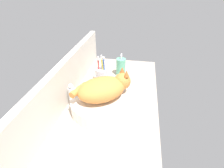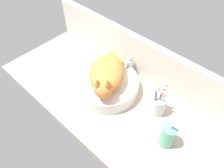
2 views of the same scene
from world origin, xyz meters
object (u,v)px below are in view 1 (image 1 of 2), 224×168
at_px(faucet, 74,94).
at_px(soap_dispenser, 121,67).
at_px(cat, 104,88).
at_px(toothbrush_cup, 101,75).
at_px(sink_basin, 102,104).

bearing_deg(faucet, soap_dispenser, -27.40).
height_order(cat, toothbrush_cup, cat).
bearing_deg(faucet, toothbrush_cup, -18.93).
xyz_separation_m(sink_basin, toothbrush_cup, (0.27, 0.07, 0.02)).
height_order(sink_basin, soap_dispenser, soap_dispenser).
bearing_deg(soap_dispenser, faucet, 152.60).
distance_m(cat, faucet, 0.18).
distance_m(sink_basin, toothbrush_cup, 0.28).
height_order(sink_basin, faucet, faucet).
xyz_separation_m(faucet, soap_dispenser, (0.39, -0.20, -0.01)).
xyz_separation_m(soap_dispenser, toothbrush_cup, (-0.13, 0.11, -0.01)).
distance_m(faucet, soap_dispenser, 0.44).
bearing_deg(toothbrush_cup, sink_basin, -166.34).
bearing_deg(toothbrush_cup, soap_dispenser, -41.43).
bearing_deg(cat, toothbrush_cup, 16.23).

